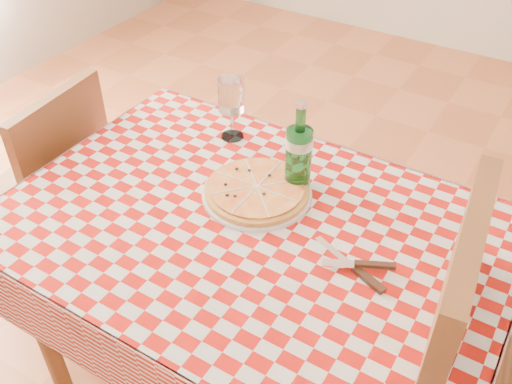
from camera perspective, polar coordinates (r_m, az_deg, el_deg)
dining_table at (r=1.55m, az=-0.53°, el=-6.00°), size 1.20×0.80×0.75m
tablecloth at (r=1.48m, az=-0.56°, el=-3.43°), size 1.30×0.90×0.01m
chair_far at (r=2.14m, az=-19.56°, el=0.82°), size 0.43×0.43×0.88m
pizza_plate at (r=1.56m, az=0.09°, el=0.23°), size 0.31×0.31×0.04m
water_bottle at (r=1.53m, az=4.32°, el=4.56°), size 0.08×0.08×0.27m
wine_glass at (r=1.75m, az=-2.47°, el=8.30°), size 0.10×0.10×0.20m
cutlery at (r=1.38m, az=9.80°, el=-7.22°), size 0.26×0.23×0.03m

